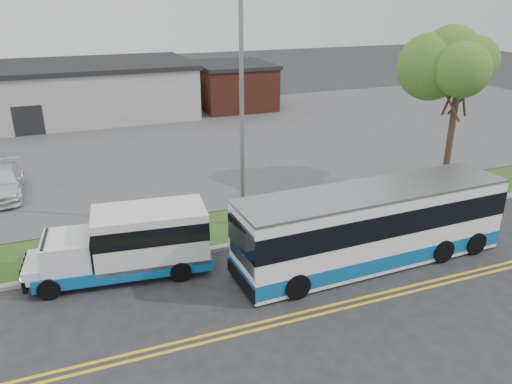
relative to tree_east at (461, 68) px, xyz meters
name	(u,v)px	position (x,y,z in m)	size (l,w,h in m)	color
ground	(192,270)	(-14.00, -3.00, -6.20)	(140.00, 140.00, 0.00)	#28282B
lane_line_north	(225,331)	(-14.00, -6.85, -6.20)	(70.00, 0.12, 0.01)	yellow
lane_line_south	(228,337)	(-14.00, -7.15, -6.20)	(70.00, 0.12, 0.01)	yellow
curb	(185,254)	(-14.00, -1.90, -6.13)	(80.00, 0.30, 0.15)	#9E9B93
verge	(175,235)	(-14.00, -0.10, -6.15)	(80.00, 3.30, 0.10)	#2E521B
parking_lot	(127,146)	(-14.00, 14.00, -6.15)	(80.00, 25.00, 0.10)	#4C4C4F
commercial_building	(28,94)	(-20.00, 24.00, -4.02)	(25.40, 10.40, 4.35)	#9E9E99
brick_wing	(233,85)	(-3.50, 23.00, -4.24)	(6.30, 7.30, 3.90)	brown
tree_east	(461,68)	(0.00, 0.00, 0.00)	(5.20, 5.20, 8.33)	#38261E
streetlight_near	(242,108)	(-11.00, -0.27, -0.97)	(0.35, 1.53, 9.50)	gray
shuttle_bus	(133,241)	(-15.96, -2.47, -4.90)	(6.53, 2.73, 2.44)	#0D5994
transit_bus	(372,226)	(-7.59, -4.80, -4.73)	(10.57, 2.82, 2.91)	white
pedestrian	(151,228)	(-15.09, -1.10, -5.16)	(0.69, 0.45, 1.89)	black
parked_car_b	(2,182)	(-20.94, 7.29, -5.43)	(1.90, 4.66, 1.35)	white
grocery_bag_left	(146,250)	(-15.39, -1.35, -5.94)	(0.32, 0.32, 0.32)	white
grocery_bag_right	(159,242)	(-14.79, -0.85, -5.94)	(0.32, 0.32, 0.32)	white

